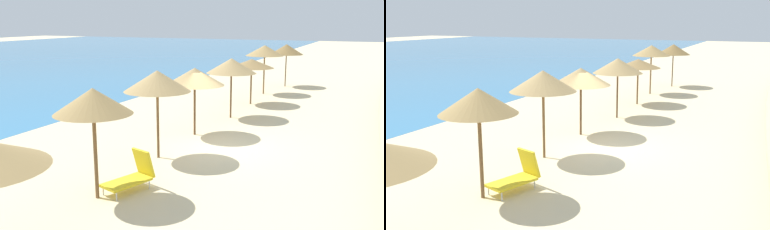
{
  "view_description": "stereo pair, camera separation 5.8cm",
  "coord_description": "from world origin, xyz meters",
  "views": [
    {
      "loc": [
        -14.41,
        -5.49,
        4.53
      ],
      "look_at": [
        0.15,
        0.96,
        1.05
      ],
      "focal_mm": 41.41,
      "sensor_mm": 36.0,
      "label": 1
    },
    {
      "loc": [
        -14.39,
        -5.54,
        4.53
      ],
      "look_at": [
        0.15,
        0.96,
        1.05
      ],
      "focal_mm": 41.41,
      "sensor_mm": 36.0,
      "label": 2
    }
  ],
  "objects": [
    {
      "name": "ground_plane",
      "position": [
        0.0,
        0.0,
        0.0
      ],
      "size": [
        160.0,
        160.0,
        0.0
      ],
      "primitive_type": "plane",
      "color": "beige"
    },
    {
      "name": "beach_umbrella_9",
      "position": [
        15.47,
        0.82,
        2.5
      ],
      "size": [
        2.22,
        2.22,
        2.84
      ],
      "color": "brown",
      "rests_on": "ground_plane"
    },
    {
      "name": "beach_umbrella_6",
      "position": [
        4.73,
        1.03,
        2.42
      ],
      "size": [
        2.29,
        2.29,
        2.76
      ],
      "color": "brown",
      "rests_on": "ground_plane"
    },
    {
      "name": "lounge_chair_0",
      "position": [
        -4.78,
        0.53,
        0.41
      ],
      "size": [
        1.54,
        1.08,
        1.06
      ],
      "rotation": [
        0.0,
        0.0,
        1.24
      ],
      "color": "yellow",
      "rests_on": "ground_plane"
    },
    {
      "name": "beach_umbrella_8",
      "position": [
        11.89,
        1.37,
        2.63
      ],
      "size": [
        2.27,
        2.27,
        2.96
      ],
      "color": "brown",
      "rests_on": "ground_plane"
    },
    {
      "name": "beach_umbrella_3",
      "position": [
        -5.62,
        1.07,
        2.53
      ],
      "size": [
        1.98,
        1.98,
        2.86
      ],
      "color": "brown",
      "rests_on": "ground_plane"
    },
    {
      "name": "beach_umbrella_5",
      "position": [
        1.23,
        1.32,
        2.32
      ],
      "size": [
        2.32,
        2.32,
        2.66
      ],
      "color": "brown",
      "rests_on": "ground_plane"
    },
    {
      "name": "beach_umbrella_7",
      "position": [
        8.37,
        1.14,
        2.18
      ],
      "size": [
        2.38,
        2.38,
        2.42
      ],
      "color": "brown",
      "rests_on": "ground_plane"
    },
    {
      "name": "beach_umbrella_4",
      "position": [
        -1.99,
        1.24,
        2.56
      ],
      "size": [
        2.18,
        2.18,
        2.91
      ],
      "color": "brown",
      "rests_on": "ground_plane"
    }
  ]
}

